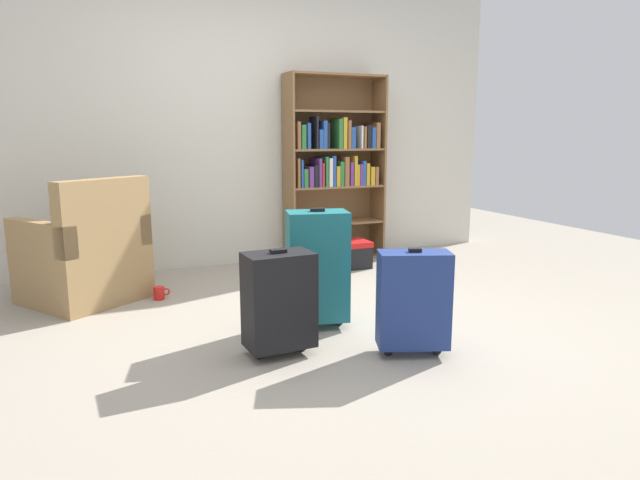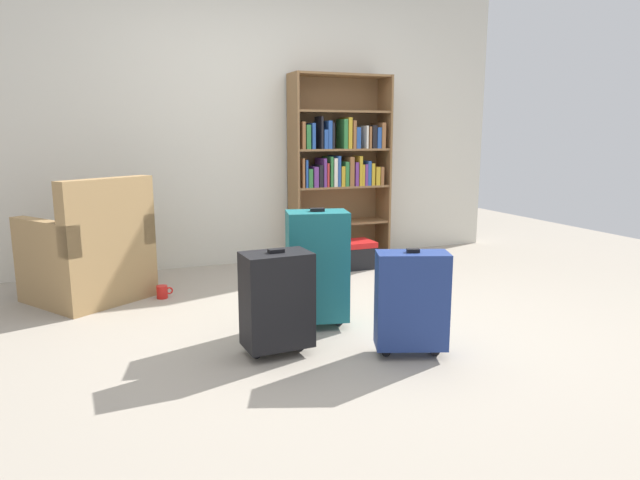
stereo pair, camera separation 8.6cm
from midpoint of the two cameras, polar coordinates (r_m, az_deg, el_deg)
name	(u,v)px [view 2 (the right image)]	position (r m, az deg, el deg)	size (l,w,h in m)	color
ground_plane	(340,327)	(3.59, 2.78, -8.76)	(8.79, 8.79, 0.00)	#9E9384
back_wall	(253,122)	(5.30, -6.32, 11.79)	(5.02, 0.10, 2.60)	beige
bookshelf	(339,164)	(5.37, 2.41, 7.71)	(0.95, 0.31, 1.73)	brown
armchair	(90,257)	(4.39, -21.79, -1.62)	(0.97, 0.97, 0.90)	#9E7A4C
mug	(163,292)	(4.32, -15.14, -5.11)	(0.12, 0.08, 0.10)	red
storage_box	(351,254)	(5.08, 3.64, -1.41)	(0.40, 0.28, 0.24)	black
suitcase_black	(277,300)	(3.08, -3.60, -6.07)	(0.38, 0.25, 0.59)	black
suitcase_teal	(317,266)	(3.49, 0.44, -2.66)	(0.41, 0.31, 0.75)	#19666B
suitcase_navy_blue	(412,300)	(3.10, 10.06, -6.05)	(0.43, 0.31, 0.60)	navy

